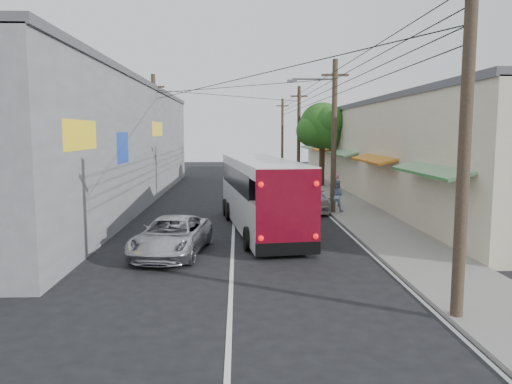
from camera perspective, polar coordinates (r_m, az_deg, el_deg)
ground at (r=13.54m, az=-2.91°, el=-11.65°), size 120.00×120.00×0.00m
sidewalk at (r=33.70m, az=8.68°, el=-0.45°), size 3.00×80.00×0.12m
building_right at (r=36.49m, az=15.15°, el=4.81°), size 7.09×40.00×6.25m
building_left at (r=32.04m, az=-17.94°, el=5.37°), size 7.20×36.00×7.25m
utility_poles at (r=33.29m, az=2.95°, el=6.55°), size 11.80×45.28×8.00m
street_tree at (r=39.42m, az=7.70°, el=7.33°), size 4.40×4.00×6.60m
coach_bus at (r=21.95m, az=0.49°, el=-0.15°), size 3.61×11.05×3.13m
jeepney at (r=17.85m, az=-9.58°, el=-5.00°), size 2.78×4.98×1.32m
parked_suv at (r=27.87m, az=5.33°, el=-0.39°), size 2.55×5.62×1.60m
parked_car_mid at (r=33.42m, az=4.76°, el=0.69°), size 2.14×4.41×1.45m
parked_car_far at (r=45.47m, az=2.44°, el=2.25°), size 1.51×4.02×1.31m
pedestrian_near at (r=28.42m, az=9.04°, el=0.23°), size 0.71×0.49×1.89m
pedestrian_far at (r=26.65m, az=9.16°, el=-0.44°), size 1.00×0.90×1.67m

